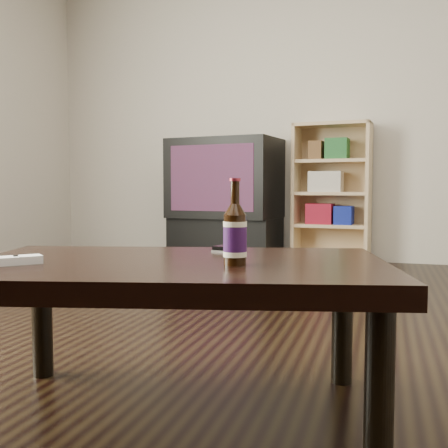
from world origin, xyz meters
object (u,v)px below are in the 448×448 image
(bookshelf, at_px, (331,191))
(coffee_table, at_px, (177,281))
(tv_stand, at_px, (225,239))
(phone, at_px, (228,248))
(remote, at_px, (2,261))
(beer_bottle, at_px, (235,235))
(tv, at_px, (225,178))

(bookshelf, xyz_separation_m, coffee_table, (-0.12, -3.14, -0.23))
(tv_stand, height_order, phone, phone)
(tv_stand, distance_m, remote, 3.29)
(tv_stand, relative_size, remote, 5.14)
(coffee_table, xyz_separation_m, beer_bottle, (0.18, -0.03, 0.14))
(bookshelf, height_order, phone, bookshelf)
(bookshelf, distance_m, beer_bottle, 3.18)
(phone, bearing_deg, coffee_table, -88.67)
(phone, xyz_separation_m, remote, (-0.47, -0.47, 0.00))
(beer_bottle, bearing_deg, tv_stand, 107.38)
(bookshelf, distance_m, remote, 3.40)
(bookshelf, bearing_deg, phone, -86.16)
(tv_stand, xyz_separation_m, coffee_table, (0.79, -3.04, 0.19))
(beer_bottle, bearing_deg, tv, 107.39)
(tv, xyz_separation_m, remote, (0.38, -3.25, -0.27))
(beer_bottle, height_order, phone, beer_bottle)
(remote, bearing_deg, coffee_table, 70.52)
(tv, height_order, beer_bottle, tv)
(tv_stand, distance_m, coffee_table, 3.15)
(beer_bottle, xyz_separation_m, remote, (-0.58, -0.18, -0.07))
(beer_bottle, bearing_deg, coffee_table, 170.51)
(coffee_table, distance_m, beer_bottle, 0.22)
(tv_stand, distance_m, tv, 0.53)
(bookshelf, height_order, coffee_table, bookshelf)
(coffee_table, height_order, beer_bottle, beer_bottle)
(phone, height_order, remote, remote)
(coffee_table, distance_m, remote, 0.46)
(bookshelf, xyz_separation_m, beer_bottle, (0.06, -3.17, -0.10))
(coffee_table, distance_m, phone, 0.27)
(phone, relative_size, remote, 0.66)
(tv, xyz_separation_m, bookshelf, (0.90, 0.10, -0.10))
(tv_stand, relative_size, coffee_table, 0.73)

